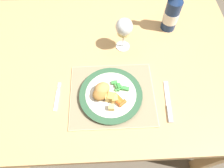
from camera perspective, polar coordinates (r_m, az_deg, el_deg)
ground_plane at (r=1.58m, az=-0.50°, el=-9.27°), size 6.00×6.00×0.00m
dining_table at (r=1.01m, az=-0.78°, el=3.80°), size 1.24×0.89×0.74m
placemat at (r=0.83m, az=0.10°, el=-3.05°), size 0.35×0.29×0.01m
dinner_plate at (r=0.81m, az=-0.55°, el=-3.12°), size 0.26×0.26×0.02m
breaded_croquettes at (r=0.79m, az=-3.11°, el=-2.04°), size 0.09×0.10×0.05m
green_beans_pile at (r=0.81m, az=1.98°, el=-0.81°), size 0.07×0.05×0.02m
glazed_carrots at (r=0.78m, az=1.33°, el=-4.33°), size 0.08×0.07×0.02m
fork at (r=0.85m, az=-15.41°, el=-3.98°), size 0.02×0.13×0.01m
table_knife at (r=0.84m, az=15.84°, el=-5.70°), size 0.03×0.19×0.01m
wine_glass at (r=0.89m, az=3.46°, el=15.61°), size 0.07×0.07×0.17m
bottle at (r=1.04m, az=16.80°, el=18.96°), size 0.07×0.07×0.25m
roast_potatoes at (r=0.78m, az=-0.09°, el=-4.33°), size 0.05×0.07×0.03m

